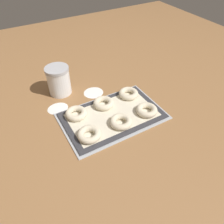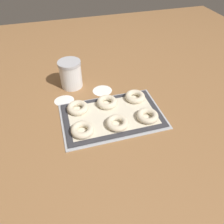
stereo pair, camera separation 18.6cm
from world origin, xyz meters
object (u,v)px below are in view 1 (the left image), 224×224
(flour_canister, at_px, (59,80))
(bagel_back_left, at_px, (76,113))
(baking_tray, at_px, (112,115))
(bagel_front_right, at_px, (147,110))
(bagel_front_left, at_px, (89,134))
(bagel_back_right, at_px, (128,94))
(bagel_front_center, at_px, (121,122))
(bagel_back_center, at_px, (104,103))

(flour_canister, bearing_deg, bagel_back_left, -91.11)
(baking_tray, xyz_separation_m, bagel_front_right, (0.15, -0.07, 0.02))
(bagel_front_left, height_order, flour_canister, flour_canister)
(bagel_front_right, distance_m, bagel_back_right, 0.15)
(bagel_front_left, xyz_separation_m, bagel_front_center, (0.16, -0.00, 0.00))
(baking_tray, distance_m, flour_canister, 0.35)
(baking_tray, height_order, flour_canister, flour_canister)
(bagel_back_center, distance_m, bagel_back_right, 0.15)
(bagel_front_center, relative_size, flour_canister, 0.67)
(bagel_back_right, bearing_deg, bagel_front_right, -88.25)
(bagel_front_right, relative_size, flour_canister, 0.67)
(bagel_front_right, bearing_deg, flour_canister, 128.49)
(baking_tray, xyz_separation_m, bagel_front_center, (0.00, -0.08, 0.02))
(bagel_front_center, bearing_deg, flour_canister, 111.39)
(bagel_front_right, height_order, flour_canister, flour_canister)
(bagel_front_left, bearing_deg, bagel_front_right, 0.79)
(bagel_front_center, distance_m, bagel_front_right, 0.15)
(bagel_back_left, bearing_deg, bagel_front_right, -25.80)
(bagel_front_left, bearing_deg, bagel_back_left, 88.52)
(bagel_back_left, bearing_deg, bagel_front_center, -44.79)
(flour_canister, bearing_deg, bagel_front_left, -91.26)
(bagel_front_center, height_order, bagel_front_right, same)
(baking_tray, relative_size, bagel_front_left, 4.71)
(bagel_front_right, xyz_separation_m, bagel_back_right, (-0.00, 0.15, 0.00))
(bagel_front_right, bearing_deg, bagel_back_right, 91.75)
(bagel_front_center, relative_size, bagel_back_right, 1.00)
(bagel_back_center, distance_m, flour_canister, 0.27)
(bagel_back_center, height_order, flour_canister, flour_canister)
(bagel_back_right, relative_size, flour_canister, 0.67)
(bagel_front_left, relative_size, bagel_back_right, 1.00)
(bagel_back_center, relative_size, bagel_back_right, 1.00)
(bagel_front_center, xyz_separation_m, bagel_back_right, (0.14, 0.16, 0.00))
(bagel_front_left, height_order, bagel_back_left, same)
(baking_tray, xyz_separation_m, flour_canister, (-0.15, 0.30, 0.07))
(bagel_front_left, xyz_separation_m, bagel_back_right, (0.30, 0.16, 0.00))
(bagel_front_center, bearing_deg, baking_tray, 91.79)
(baking_tray, height_order, bagel_front_center, bagel_front_center)
(bagel_front_left, bearing_deg, baking_tray, 25.79)
(baking_tray, distance_m, bagel_back_center, 0.08)
(bagel_back_center, height_order, bagel_back_right, same)
(bagel_front_left, distance_m, bagel_front_center, 0.16)
(bagel_front_left, height_order, bagel_back_right, same)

